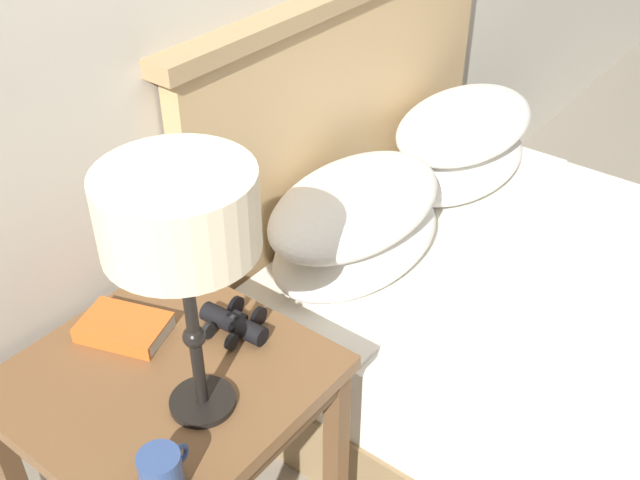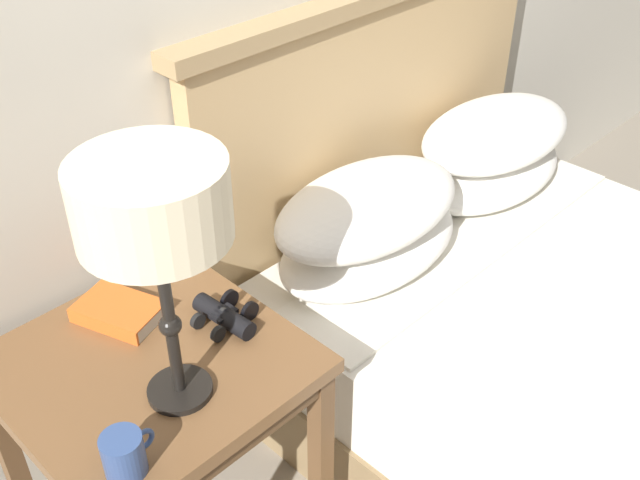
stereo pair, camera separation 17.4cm
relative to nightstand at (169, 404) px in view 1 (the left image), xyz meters
The scene contains 6 objects.
nightstand is the anchor object (origin of this frame).
bed 1.21m from the nightstand, 29.75° to the right, with size 1.44×2.02×1.16m.
table_lamp 0.54m from the nightstand, 93.76° to the right, with size 0.27×0.27×0.52m.
book_on_nightstand 0.19m from the nightstand, 78.43° to the left, with size 0.18×0.22×0.04m.
binoculars_pair 0.22m from the nightstand, ahead, with size 0.14×0.16×0.05m.
coffee_mug 0.31m from the nightstand, 132.30° to the right, with size 0.10×0.08×0.08m.
Camera 1 is at (-1.24, -0.22, 1.77)m, focal length 42.00 mm.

